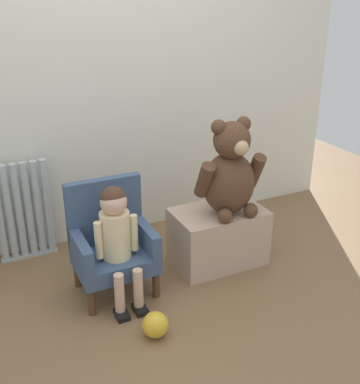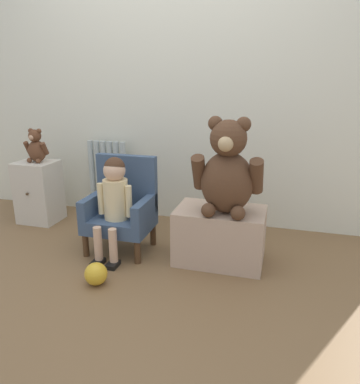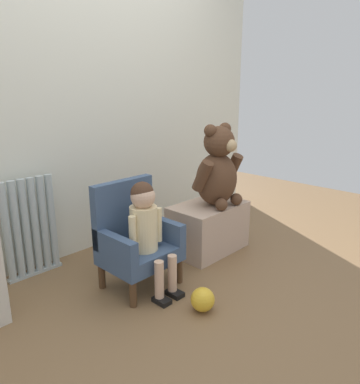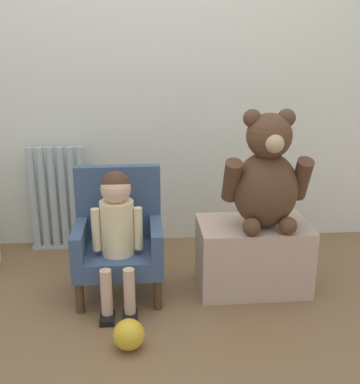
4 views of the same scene
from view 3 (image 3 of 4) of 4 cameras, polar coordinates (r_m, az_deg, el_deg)
name	(u,v)px [view 3 (image 3 of 4)]	position (r m, az deg, el deg)	size (l,w,h in m)	color
ground_plane	(220,303)	(2.34, 6.11, -16.44)	(6.00, 6.00, 0.00)	brown
back_wall	(87,92)	(2.92, -13.94, 14.53)	(3.80, 0.05, 2.40)	silver
radiator	(31,228)	(2.69, -21.81, -5.11)	(0.37, 0.05, 0.68)	#ABB8BA
child_armchair	(135,238)	(2.42, -6.88, -7.04)	(0.45, 0.37, 0.67)	#3B5070
child_figure	(146,222)	(2.29, -5.20, -4.60)	(0.25, 0.35, 0.70)	beige
low_bench	(208,227)	(2.93, 4.30, -5.38)	(0.59, 0.37, 0.37)	tan
large_teddy_bear	(218,170)	(2.80, 5.76, 3.35)	(0.45, 0.31, 0.61)	#513422
toy_ball	(203,299)	(2.23, 3.47, -16.03)	(0.14, 0.14, 0.14)	gold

